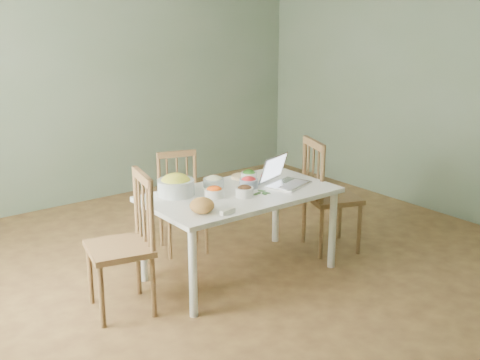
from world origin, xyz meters
TOP-DOWN VIEW (x-y plane):
  - floor at (0.00, 0.00)m, footprint 5.00×5.00m
  - wall_back at (0.00, 2.50)m, footprint 5.00×0.00m
  - wall_right at (2.50, 0.00)m, footprint 0.00×5.00m
  - dining_table at (-0.09, -0.05)m, footprint 1.50×0.84m
  - chair_far at (-0.19, 0.65)m, footprint 0.48×0.46m
  - chair_left at (-1.13, -0.02)m, footprint 0.51×0.53m
  - chair_right at (0.89, -0.11)m, footprint 0.55×0.57m
  - bread_boule at (-0.60, -0.28)m, footprint 0.20×0.20m
  - butter_stick at (-0.46, -0.40)m, footprint 0.13×0.05m
  - bowl_squash at (-0.53, 0.20)m, footprint 0.33×0.33m
  - bowl_carrot at (-0.32, -0.03)m, footprint 0.16×0.16m
  - bowl_onion at (-0.17, 0.19)m, footprint 0.22×0.22m
  - bowl_mushroom at (-0.13, -0.16)m, footprint 0.17×0.17m
  - bowl_redpep at (0.05, 0.01)m, footprint 0.19×0.19m
  - bowl_broccoli at (0.18, 0.18)m, footprint 0.18×0.18m
  - flatbread at (0.18, 0.26)m, footprint 0.26×0.26m
  - basil_bunch at (0.01, -0.17)m, footprint 0.18×0.18m
  - laptop at (0.34, -0.15)m, footprint 0.43×0.40m

SIDE VIEW (x-z plane):
  - floor at x=0.00m, z-range 0.00..0.00m
  - dining_table at x=-0.09m, z-range 0.00..0.70m
  - chair_far at x=-0.19m, z-range 0.00..0.88m
  - chair_left at x=-1.13m, z-range 0.00..1.01m
  - chair_right at x=0.89m, z-range 0.00..1.01m
  - flatbread at x=0.18m, z-range 0.70..0.72m
  - basil_bunch at x=0.01m, z-range 0.70..0.72m
  - butter_stick at x=-0.46m, z-range 0.70..0.73m
  - bowl_carrot at x=-0.32m, z-range 0.70..0.78m
  - bowl_broccoli at x=0.18m, z-range 0.70..0.79m
  - bowl_redpep at x=0.05m, z-range 0.70..0.79m
  - bowl_mushroom at x=-0.13m, z-range 0.70..0.79m
  - bowl_onion at x=-0.17m, z-range 0.70..0.79m
  - bread_boule at x=-0.60m, z-range 0.70..0.82m
  - bowl_squash at x=-0.53m, z-range 0.70..0.87m
  - laptop at x=0.34m, z-range 0.70..0.94m
  - wall_back at x=0.00m, z-range 0.00..2.70m
  - wall_right at x=2.50m, z-range 0.00..2.70m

